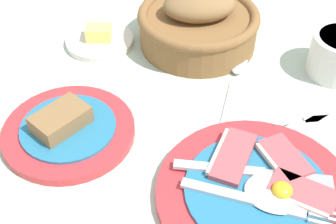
% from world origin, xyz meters
% --- Properties ---
extents(ground_plane, '(3.00, 3.00, 0.00)m').
position_xyz_m(ground_plane, '(0.00, 0.00, 0.00)').
color(ground_plane, '#B7CCB7').
extents(breakfast_plate, '(0.23, 0.23, 0.03)m').
position_xyz_m(breakfast_plate, '(0.06, -0.02, 0.01)').
color(breakfast_plate, red).
rests_on(breakfast_plate, ground_plane).
extents(bread_plate, '(0.17, 0.17, 0.04)m').
position_xyz_m(bread_plate, '(-0.19, 0.04, 0.01)').
color(bread_plate, red).
rests_on(bread_plate, ground_plane).
extents(bread_basket, '(0.19, 0.19, 0.09)m').
position_xyz_m(bread_basket, '(-0.06, 0.28, 0.04)').
color(bread_basket, brown).
rests_on(bread_basket, ground_plane).
extents(butter_dish, '(0.11, 0.11, 0.03)m').
position_xyz_m(butter_dish, '(-0.21, 0.25, 0.01)').
color(butter_dish, silver).
rests_on(butter_dish, ground_plane).
extents(teaspoon_by_saucer, '(0.03, 0.19, 0.01)m').
position_xyz_m(teaspoon_by_saucer, '(0.01, 0.21, 0.01)').
color(teaspoon_by_saucer, silver).
rests_on(teaspoon_by_saucer, ground_plane).
extents(teaspoon_stray, '(0.19, 0.08, 0.01)m').
position_xyz_m(teaspoon_stray, '(0.09, 0.11, 0.01)').
color(teaspoon_stray, silver).
rests_on(teaspoon_stray, ground_plane).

